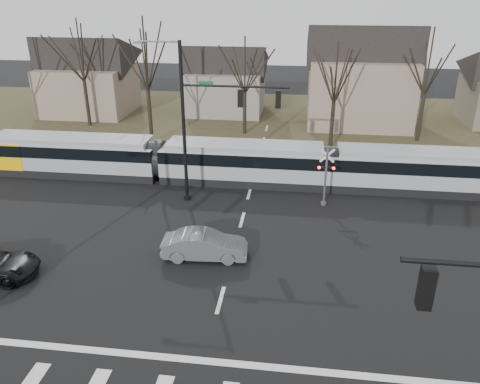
# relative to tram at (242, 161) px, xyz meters

# --- Properties ---
(ground) EXTENTS (140.00, 140.00, 0.00)m
(ground) POSITION_rel_tram_xyz_m (0.73, -16.00, -1.59)
(ground) COLOR black
(grass_verge) EXTENTS (140.00, 28.00, 0.01)m
(grass_verge) POSITION_rel_tram_xyz_m (0.73, 16.00, -1.58)
(grass_verge) COLOR #38331E
(grass_verge) RESTS_ON ground
(stop_line) EXTENTS (28.00, 0.35, 0.01)m
(stop_line) POSITION_rel_tram_xyz_m (0.73, -17.80, -1.58)
(stop_line) COLOR silver
(stop_line) RESTS_ON ground
(lane_dashes) EXTENTS (0.18, 30.00, 0.01)m
(lane_dashes) POSITION_rel_tram_xyz_m (0.73, -0.00, -1.58)
(lane_dashes) COLOR silver
(lane_dashes) RESTS_ON ground
(rail_pair) EXTENTS (90.00, 1.52, 0.06)m
(rail_pair) POSITION_rel_tram_xyz_m (0.73, -0.20, -1.56)
(rail_pair) COLOR #59595E
(rail_pair) RESTS_ON ground
(tram) EXTENTS (38.40, 2.85, 2.91)m
(tram) POSITION_rel_tram_xyz_m (0.00, 0.00, 0.00)
(tram) COLOR gray
(tram) RESTS_ON ground
(sedan) EXTENTS (2.22, 4.67, 1.46)m
(sedan) POSITION_rel_tram_xyz_m (-0.67, -10.49, -0.86)
(sedan) COLOR slate
(sedan) RESTS_ON ground
(signal_pole_far) EXTENTS (9.28, 0.44, 10.20)m
(signal_pole_far) POSITION_rel_tram_xyz_m (-1.68, -3.50, 4.11)
(signal_pole_far) COLOR black
(signal_pole_far) RESTS_ON ground
(rail_crossing_signal) EXTENTS (1.08, 0.36, 4.00)m
(rail_crossing_signal) POSITION_rel_tram_xyz_m (5.73, -3.21, 0.30)
(rail_crossing_signal) COLOR #59595B
(rail_crossing_signal) RESTS_ON ground
(tree_row) EXTENTS (59.20, 7.20, 10.00)m
(tree_row) POSITION_rel_tram_xyz_m (2.73, 10.00, 3.41)
(tree_row) COLOR black
(tree_row) RESTS_ON ground
(house_a) EXTENTS (9.72, 8.64, 8.60)m
(house_a) POSITION_rel_tram_xyz_m (-19.27, 18.00, 2.88)
(house_a) COLOR #836D5F
(house_a) RESTS_ON ground
(house_b) EXTENTS (8.64, 7.56, 7.65)m
(house_b) POSITION_rel_tram_xyz_m (-4.27, 20.00, 2.38)
(house_b) COLOR slate
(house_b) RESTS_ON ground
(house_c) EXTENTS (10.80, 8.64, 10.10)m
(house_c) POSITION_rel_tram_xyz_m (9.73, 17.00, 3.65)
(house_c) COLOR #836D5F
(house_c) RESTS_ON ground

